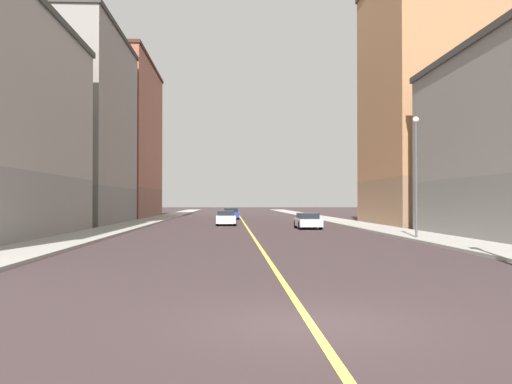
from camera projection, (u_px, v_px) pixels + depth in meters
The scene contains 11 objects.
ground_plane at pixel (310, 323), 10.35m from camera, with size 400.00×400.00×0.00m, color #382A2B.
sidewalk_left at pixel (342, 222), 59.75m from camera, with size 3.26×168.00×0.15m, color #9E9B93.
sidewalk_right at pixel (144, 222), 58.84m from camera, with size 3.26×168.00×0.15m, color #9E9B93.
lane_center_stripe at pixel (244, 222), 59.29m from camera, with size 0.16×154.00×0.01m, color #E5D14C.
building_left_mid at pixel (441, 98), 52.45m from camera, with size 12.04×15.98×22.95m.
building_right_midblock at pixel (58, 128), 54.78m from camera, with size 12.04×19.18×18.12m.
building_right_distant at pixel (107, 140), 76.86m from camera, with size 12.04×23.24×20.46m.
street_lamp_left_near at pixel (416, 164), 32.71m from camera, with size 0.36×0.36×6.76m.
car_blue at pixel (231, 214), 70.41m from camera, with size 1.95×4.29×1.33m.
car_silver at pixel (308, 221), 45.79m from camera, with size 1.85×4.25×1.24m.
car_white at pixel (226, 218), 52.29m from camera, with size 1.78×3.97×1.32m.
Camera 1 is at (-1.42, -10.33, 2.16)m, focal length 41.00 mm.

